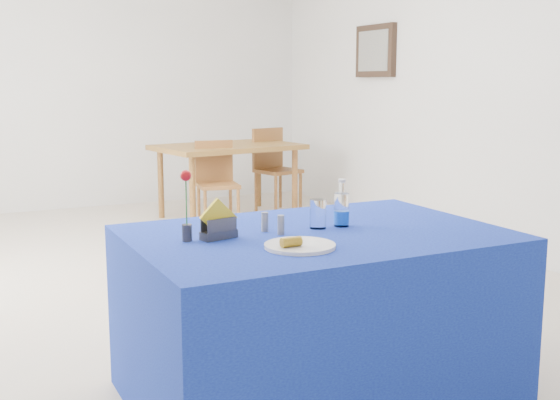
{
  "coord_description": "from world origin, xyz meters",
  "views": [
    {
      "loc": [
        -1.57,
        -4.43,
        1.41
      ],
      "look_at": [
        -0.3,
        -1.85,
        0.92
      ],
      "focal_mm": 45.0,
      "sensor_mm": 36.0,
      "label": 1
    }
  ],
  "objects_px": {
    "plate": "(300,246)",
    "chair_bg_left": "(216,177)",
    "oak_table": "(228,152)",
    "blue_table": "(316,315)",
    "water_bottle": "(341,211)",
    "chair_bg_right": "(273,163)"
  },
  "relations": [
    {
      "from": "plate",
      "to": "chair_bg_right",
      "type": "xyz_separation_m",
      "value": [
        2.02,
        4.43,
        -0.25
      ]
    },
    {
      "from": "water_bottle",
      "to": "chair_bg_left",
      "type": "relative_size",
      "value": 0.26
    },
    {
      "from": "blue_table",
      "to": "oak_table",
      "type": "bearing_deg",
      "value": 73.19
    },
    {
      "from": "plate",
      "to": "water_bottle",
      "type": "relative_size",
      "value": 1.32
    },
    {
      "from": "oak_table",
      "to": "blue_table",
      "type": "bearing_deg",
      "value": -106.81
    },
    {
      "from": "blue_table",
      "to": "water_bottle",
      "type": "height_order",
      "value": "water_bottle"
    },
    {
      "from": "blue_table",
      "to": "water_bottle",
      "type": "distance_m",
      "value": 0.48
    },
    {
      "from": "plate",
      "to": "blue_table",
      "type": "xyz_separation_m",
      "value": [
        0.2,
        0.23,
        -0.39
      ]
    },
    {
      "from": "plate",
      "to": "chair_bg_left",
      "type": "xyz_separation_m",
      "value": [
        1.16,
        3.93,
        -0.29
      ]
    },
    {
      "from": "plate",
      "to": "oak_table",
      "type": "height_order",
      "value": "plate"
    },
    {
      "from": "water_bottle",
      "to": "oak_table",
      "type": "bearing_deg",
      "value": 75.08
    },
    {
      "from": "blue_table",
      "to": "chair_bg_right",
      "type": "height_order",
      "value": "chair_bg_right"
    },
    {
      "from": "blue_table",
      "to": "oak_table",
      "type": "height_order",
      "value": "blue_table"
    },
    {
      "from": "water_bottle",
      "to": "chair_bg_right",
      "type": "relative_size",
      "value": 0.24
    },
    {
      "from": "oak_table",
      "to": "chair_bg_right",
      "type": "distance_m",
      "value": 0.61
    },
    {
      "from": "oak_table",
      "to": "chair_bg_left",
      "type": "distance_m",
      "value": 0.51
    },
    {
      "from": "blue_table",
      "to": "chair_bg_right",
      "type": "relative_size",
      "value": 1.78
    },
    {
      "from": "water_bottle",
      "to": "chair_bg_left",
      "type": "height_order",
      "value": "water_bottle"
    },
    {
      "from": "plate",
      "to": "water_bottle",
      "type": "distance_m",
      "value": 0.47
    },
    {
      "from": "oak_table",
      "to": "chair_bg_left",
      "type": "xyz_separation_m",
      "value": [
        -0.28,
        -0.38,
        -0.2
      ]
    },
    {
      "from": "plate",
      "to": "chair_bg_right",
      "type": "distance_m",
      "value": 4.88
    },
    {
      "from": "chair_bg_left",
      "to": "chair_bg_right",
      "type": "xyz_separation_m",
      "value": [
        0.86,
        0.5,
        0.04
      ]
    }
  ]
}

